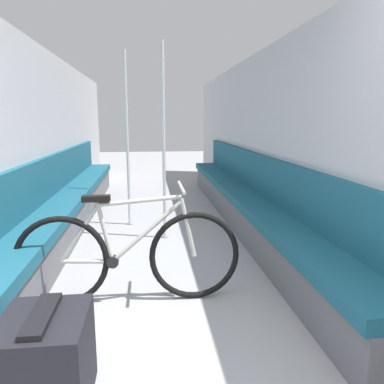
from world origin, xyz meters
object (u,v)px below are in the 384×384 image
at_px(bicycle, 129,256).
at_px(grab_pole_far, 127,143).
at_px(bench_seat_row_right, 245,202).
at_px(luggage_bag, 46,362).
at_px(bench_seat_row_left, 65,207).
at_px(grab_pole_near, 164,146).

bearing_deg(bicycle, grab_pole_far, 92.78).
relative_size(bench_seat_row_right, grab_pole_far, 2.86).
distance_m(grab_pole_far, luggage_bag, 3.33).
bearing_deg(luggage_bag, bicycle, 71.36).
bearing_deg(luggage_bag, bench_seat_row_left, 100.05).
height_order(bicycle, luggage_bag, bicycle).
distance_m(bench_seat_row_right, bicycle, 2.41).
bearing_deg(grab_pole_far, luggage_bag, -94.41).
relative_size(bench_seat_row_right, bicycle, 3.75).
height_order(bicycle, grab_pole_near, grab_pole_near).
bearing_deg(bench_seat_row_left, luggage_bag, -79.95).
height_order(grab_pole_near, grab_pole_far, same).
bearing_deg(grab_pole_near, bench_seat_row_right, 20.36).
height_order(bench_seat_row_right, luggage_bag, bench_seat_row_right).
bearing_deg(grab_pole_near, luggage_bag, -104.87).
distance_m(bench_seat_row_left, bicycle, 2.14).
distance_m(bench_seat_row_left, luggage_bag, 3.03).
distance_m(bicycle, grab_pole_near, 1.74).
height_order(grab_pole_near, luggage_bag, grab_pole_near).
xyz_separation_m(bicycle, grab_pole_near, (0.34, 1.55, 0.71)).
relative_size(bench_seat_row_left, bench_seat_row_right, 1.00).
relative_size(bench_seat_row_left, grab_pole_far, 2.86).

